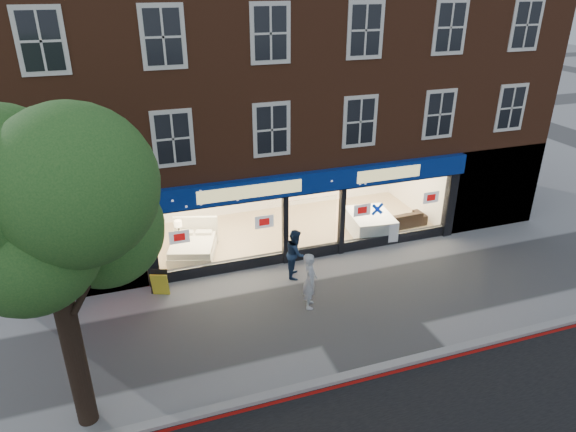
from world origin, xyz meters
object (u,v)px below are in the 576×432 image
mattress_stack (370,223)px  sofa (401,219)px  pedestrian_grey (310,280)px  a_board (160,283)px  pedestrian_blue (296,253)px  display_bed (193,246)px

mattress_stack → sofa: (1.45, 0.15, -0.09)m
sofa → pedestrian_grey: (-5.35, -3.84, 0.50)m
a_board → pedestrian_blue: bearing=17.2°
a_board → display_bed: bearing=77.5°
pedestrian_grey → sofa: bearing=-33.8°
a_board → pedestrian_grey: (4.19, -2.09, 0.48)m
mattress_stack → a_board: (-8.10, -1.61, -0.07)m
mattress_stack → pedestrian_blue: (-3.71, -1.90, 0.36)m
pedestrian_grey → pedestrian_blue: pedestrian_grey is taller
sofa → display_bed: bearing=-4.7°
display_bed → pedestrian_blue: bearing=-20.6°
pedestrian_grey → pedestrian_blue: size_ratio=1.07×
display_bed → a_board: (-1.39, -2.10, 0.01)m
display_bed → a_board: display_bed is taller
sofa → a_board: size_ratio=2.43×
sofa → pedestrian_blue: 5.56m
display_bed → a_board: 2.51m
sofa → pedestrian_grey: pedestrian_grey is taller
pedestrian_grey → display_bed: bearing=54.4°
sofa → pedestrian_grey: size_ratio=1.12×
display_bed → sofa: 8.17m
a_board → pedestrian_blue: (4.39, -0.29, 0.43)m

